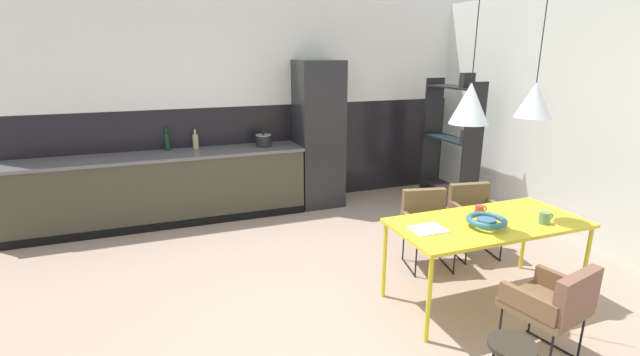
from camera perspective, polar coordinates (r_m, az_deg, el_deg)
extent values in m
plane|color=tan|center=(3.91, 2.12, -17.22)|extent=(8.45, 8.45, 0.00)
cube|color=black|center=(6.42, -8.41, 2.94)|extent=(6.50, 0.12, 1.42)
cube|color=white|center=(6.26, -8.96, 15.73)|extent=(6.50, 0.12, 1.42)
cube|color=white|center=(5.43, 35.42, 5.43)|extent=(0.12, 6.34, 2.84)
cube|color=#3C392C|center=(6.02, -19.65, -1.48)|extent=(3.62, 0.60, 0.86)
cube|color=#5E5B5D|center=(5.90, -20.06, 2.70)|extent=(3.65, 0.63, 0.04)
cube|color=black|center=(5.85, -19.24, -5.89)|extent=(3.62, 0.01, 0.10)
cube|color=#232326|center=(6.24, -0.20, 5.62)|extent=(0.61, 0.60, 2.03)
cube|color=yellow|center=(4.05, 20.89, -5.46)|extent=(1.67, 0.77, 0.03)
cylinder|color=yellow|center=(4.02, 8.32, -10.46)|extent=(0.04, 0.04, 0.72)
cylinder|color=yellow|center=(4.93, 24.89, -6.75)|extent=(0.04, 0.04, 0.72)
cylinder|color=gold|center=(3.51, 13.87, -15.03)|extent=(0.04, 0.04, 0.72)
cylinder|color=yellow|center=(4.52, 31.07, -9.66)|extent=(0.04, 0.04, 0.72)
cube|color=brown|center=(4.63, 13.97, -6.70)|extent=(0.56, 0.55, 0.06)
cube|color=brown|center=(4.73, 13.24, -3.47)|extent=(0.46, 0.17, 0.35)
cube|color=brown|center=(4.68, 16.56, -5.33)|extent=(0.13, 0.42, 0.14)
cube|color=brown|center=(4.52, 11.46, -5.75)|extent=(0.13, 0.42, 0.14)
cylinder|color=black|center=(4.63, 17.00, -9.77)|extent=(0.02, 0.02, 0.36)
cylinder|color=black|center=(4.49, 12.30, -10.31)|extent=(0.02, 0.02, 0.36)
cylinder|color=black|center=(4.95, 15.15, -7.94)|extent=(0.02, 0.02, 0.36)
cylinder|color=black|center=(4.81, 10.72, -8.36)|extent=(0.02, 0.02, 0.36)
cylinder|color=black|center=(4.86, 15.89, -10.68)|extent=(0.10, 0.41, 0.02)
cylinder|color=black|center=(4.72, 11.36, -11.21)|extent=(0.10, 0.41, 0.02)
cube|color=brown|center=(3.62, 26.97, -14.49)|extent=(0.57, 0.56, 0.06)
cube|color=brown|center=(3.46, 30.27, -12.94)|extent=(0.46, 0.18, 0.31)
cube|color=brown|center=(3.40, 25.26, -14.35)|extent=(0.14, 0.41, 0.14)
cube|color=brown|center=(3.75, 28.89, -11.94)|extent=(0.14, 0.41, 0.14)
cylinder|color=black|center=(3.66, 22.19, -17.56)|extent=(0.02, 0.02, 0.38)
cylinder|color=black|center=(3.96, 25.62, -15.28)|extent=(0.02, 0.02, 0.38)
cylinder|color=black|center=(3.82, 30.67, -17.21)|extent=(0.02, 0.02, 0.38)
cylinder|color=black|center=(3.98, 27.73, -18.49)|extent=(0.11, 0.41, 0.02)
cube|color=brown|center=(5.03, 19.58, -5.07)|extent=(0.55, 0.53, 0.06)
cube|color=brown|center=(5.13, 18.66, -2.35)|extent=(0.46, 0.15, 0.31)
cube|color=brown|center=(5.11, 21.81, -3.78)|extent=(0.11, 0.42, 0.14)
cube|color=brown|center=(4.89, 17.47, -4.23)|extent=(0.11, 0.42, 0.14)
cylinder|color=black|center=(5.07, 22.40, -7.91)|extent=(0.02, 0.02, 0.38)
cylinder|color=black|center=(4.87, 18.42, -8.50)|extent=(0.02, 0.02, 0.38)
cylinder|color=black|center=(5.36, 20.19, -6.38)|extent=(0.02, 0.02, 0.38)
cylinder|color=black|center=(5.17, 16.37, -6.85)|extent=(0.02, 0.02, 0.38)
cylinder|color=black|center=(5.28, 21.06, -8.96)|extent=(0.08, 0.41, 0.02)
cylinder|color=black|center=(5.09, 17.19, -9.55)|extent=(0.08, 0.41, 0.02)
cylinder|color=#33607F|center=(3.90, 20.67, -5.46)|extent=(0.15, 0.15, 0.07)
torus|color=#306679|center=(3.89, 20.71, -5.13)|extent=(0.33, 0.33, 0.05)
cube|color=white|center=(3.67, 12.89, -6.62)|extent=(0.14, 0.22, 0.01)
cube|color=white|center=(3.74, 14.64, -6.29)|extent=(0.14, 0.22, 0.01)
cube|color=beige|center=(3.70, 13.78, -6.34)|extent=(0.01, 0.22, 0.00)
cylinder|color=#5B8456|center=(4.16, 27.01, -4.63)|extent=(0.09, 0.09, 0.10)
torus|color=#5B8456|center=(4.20, 27.55, -4.45)|extent=(0.07, 0.01, 0.07)
cylinder|color=#B23D33|center=(4.17, 19.87, -3.90)|extent=(0.08, 0.08, 0.08)
torus|color=#B23D33|center=(4.20, 20.43, -3.75)|extent=(0.06, 0.01, 0.06)
cylinder|color=black|center=(6.06, -7.30, 4.77)|extent=(0.21, 0.21, 0.15)
cylinder|color=gray|center=(6.04, -7.33, 5.52)|extent=(0.21, 0.21, 0.01)
sphere|color=black|center=(6.04, -7.33, 5.69)|extent=(0.02, 0.02, 0.02)
cylinder|color=tan|center=(6.08, -15.77, 4.55)|extent=(0.07, 0.07, 0.19)
cylinder|color=tan|center=(6.06, -15.86, 5.75)|extent=(0.03, 0.03, 0.07)
cylinder|color=#0F3319|center=(6.08, -19.15, 4.41)|extent=(0.07, 0.07, 0.22)
cylinder|color=#0F3319|center=(6.06, -19.27, 5.75)|extent=(0.03, 0.03, 0.07)
cylinder|color=#2D261E|center=(3.00, 23.61, -19.24)|extent=(0.28, 0.28, 0.03)
cube|color=black|center=(6.86, 14.22, 4.99)|extent=(0.30, 0.03, 1.78)
cube|color=black|center=(6.14, 19.04, 3.34)|extent=(0.30, 0.03, 1.78)
cube|color=black|center=(6.65, 16.07, -1.18)|extent=(0.30, 0.91, 0.02)
cube|color=black|center=(6.48, 16.55, 4.87)|extent=(0.30, 0.91, 0.02)
cube|color=#262628|center=(6.19, 18.57, 5.10)|extent=(0.18, 0.10, 0.17)
cube|color=black|center=(6.39, 17.06, 11.15)|extent=(0.30, 0.91, 0.02)
cube|color=#262628|center=(6.20, 18.48, 11.89)|extent=(0.18, 0.10, 0.19)
cylinder|color=black|center=(3.56, 19.68, 18.59)|extent=(0.01, 0.01, 0.87)
cone|color=silver|center=(3.57, 18.79, 9.11)|extent=(0.30, 0.30, 0.31)
cylinder|color=black|center=(4.04, 26.98, 17.28)|extent=(0.01, 0.01, 0.89)
cone|color=silver|center=(4.05, 25.93, 9.02)|extent=(0.29, 0.29, 0.28)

